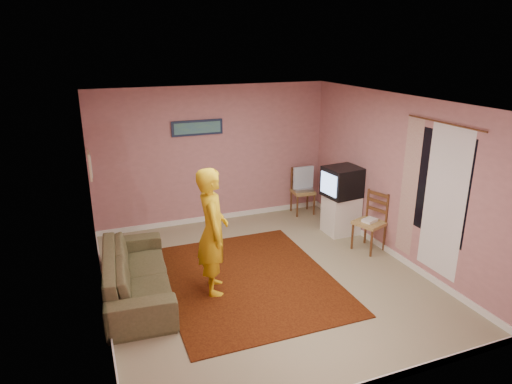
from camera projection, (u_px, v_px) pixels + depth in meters
name	position (u px, v px, depth m)	size (l,w,h in m)	color
ground	(264.00, 278.00, 6.78)	(5.00, 5.00, 0.00)	gray
wall_back	(214.00, 155.00, 8.58)	(4.50, 0.02, 2.60)	tan
wall_front	(369.00, 277.00, 4.17)	(4.50, 0.02, 2.60)	tan
wall_left	(95.00, 217.00, 5.59)	(0.02, 5.00, 2.60)	tan
wall_right	(397.00, 178.00, 7.15)	(0.02, 5.00, 2.60)	tan
ceiling	(265.00, 101.00, 5.96)	(4.50, 5.00, 0.02)	silver
baseboard_back	(216.00, 217.00, 8.97)	(4.50, 0.02, 0.10)	white
baseboard_left	(106.00, 305.00, 5.99)	(0.02, 5.00, 0.10)	white
baseboard_right	(389.00, 251.00, 7.55)	(0.02, 5.00, 0.10)	white
window	(439.00, 185.00, 6.31)	(0.01, 1.10, 1.50)	black
curtain_sheer	(444.00, 202.00, 6.24)	(0.01, 0.75, 2.10)	white
curtain_floral	(409.00, 188.00, 6.85)	(0.01, 0.35, 2.10)	beige
curtain_rod	(444.00, 123.00, 6.02)	(0.02, 0.02, 1.40)	brown
picture_back	(197.00, 128.00, 8.27)	(0.95, 0.04, 0.28)	#151E3A
picture_left	(90.00, 165.00, 6.94)	(0.04, 0.38, 0.42)	beige
area_rug	(247.00, 279.00, 6.72)	(2.40, 3.00, 0.02)	black
tv_cabinet	(341.00, 214.00, 8.28)	(0.56, 0.51, 0.71)	white
crt_tv	(343.00, 182.00, 8.08)	(0.67, 0.61, 0.53)	black
chair_a	(303.00, 186.00, 9.16)	(0.45, 0.43, 0.51)	tan
dvd_player	(303.00, 189.00, 9.18)	(0.37, 0.26, 0.06)	#A3A3A7
blue_throw	(303.00, 178.00, 9.10)	(0.43, 0.05, 0.45)	#8CBBE5
chair_b	(370.00, 216.00, 7.51)	(0.55, 0.56, 0.54)	tan
game_console	(370.00, 220.00, 7.54)	(0.24, 0.17, 0.05)	white
sofa	(137.00, 273.00, 6.25)	(2.18, 0.85, 0.64)	brown
person	(213.00, 232.00, 6.17)	(0.65, 0.43, 1.79)	gold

